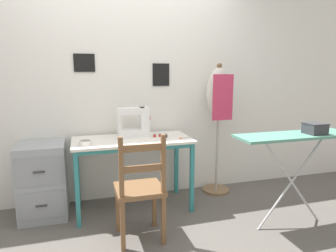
% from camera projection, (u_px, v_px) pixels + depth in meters
% --- Properties ---
extents(ground_plane, '(14.00, 14.00, 0.00)m').
position_uv_depth(ground_plane, '(139.00, 220.00, 2.93)').
color(ground_plane, '#5B5651').
extents(wall_back, '(10.00, 0.06, 2.55)m').
position_uv_depth(wall_back, '(126.00, 86.00, 3.33)').
color(wall_back, silver).
rests_on(wall_back, ground_plane).
extents(sewing_table, '(1.21, 0.60, 0.76)m').
position_uv_depth(sewing_table, '(133.00, 147.00, 3.08)').
color(sewing_table, silver).
rests_on(sewing_table, ground_plane).
extents(sewing_machine, '(0.35, 0.15, 0.33)m').
position_uv_depth(sewing_machine, '(135.00, 123.00, 3.16)').
color(sewing_machine, white).
rests_on(sewing_machine, sewing_table).
extents(fabric_bowl, '(0.12, 0.12, 0.04)m').
position_uv_depth(fabric_bowl, '(85.00, 143.00, 2.81)').
color(fabric_bowl, silver).
rests_on(fabric_bowl, sewing_table).
extents(scissors, '(0.12, 0.05, 0.01)m').
position_uv_depth(scissors, '(183.00, 138.00, 3.11)').
color(scissors, silver).
rests_on(scissors, sewing_table).
extents(thread_spool_near_machine, '(0.04, 0.04, 0.03)m').
position_uv_depth(thread_spool_near_machine, '(155.00, 136.00, 3.16)').
color(thread_spool_near_machine, red).
rests_on(thread_spool_near_machine, sewing_table).
extents(thread_spool_mid_table, '(0.04, 0.04, 0.03)m').
position_uv_depth(thread_spool_mid_table, '(160.00, 135.00, 3.17)').
color(thread_spool_mid_table, red).
rests_on(thread_spool_mid_table, sewing_table).
extents(thread_spool_far_edge, '(0.04, 0.04, 0.04)m').
position_uv_depth(thread_spool_far_edge, '(166.00, 136.00, 3.13)').
color(thread_spool_far_edge, black).
rests_on(thread_spool_far_edge, sewing_table).
extents(wooden_chair, '(0.40, 0.38, 0.94)m').
position_uv_depth(wooden_chair, '(140.00, 190.00, 2.53)').
color(wooden_chair, brown).
rests_on(wooden_chair, ground_plane).
extents(filing_cabinet, '(0.45, 0.51, 0.74)m').
position_uv_depth(filing_cabinet, '(43.00, 180.00, 2.98)').
color(filing_cabinet, '#93999E').
rests_on(filing_cabinet, ground_plane).
extents(dress_form, '(0.32, 0.32, 1.53)m').
position_uv_depth(dress_form, '(219.00, 102.00, 3.46)').
color(dress_form, '#846647').
rests_on(dress_form, ground_plane).
extents(ironing_board, '(1.11, 0.32, 0.89)m').
position_uv_depth(ironing_board, '(295.00, 140.00, 2.70)').
color(ironing_board, '#518E7A').
rests_on(ironing_board, ground_plane).
extents(storage_box, '(0.17, 0.17, 0.10)m').
position_uv_depth(storage_box, '(315.00, 128.00, 2.70)').
color(storage_box, '#333338').
rests_on(storage_box, ironing_board).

